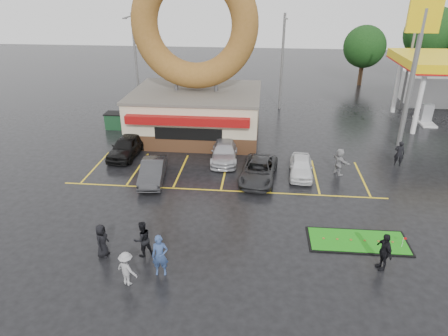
# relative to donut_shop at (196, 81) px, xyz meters

# --- Properties ---
(ground) EXTENTS (120.00, 120.00, 0.00)m
(ground) POSITION_rel_donut_shop_xyz_m (3.00, -12.97, -4.46)
(ground) COLOR black
(ground) RESTS_ON ground
(donut_shop) EXTENTS (10.20, 8.70, 13.50)m
(donut_shop) POSITION_rel_donut_shop_xyz_m (0.00, 0.00, 0.00)
(donut_shop) COLOR #472B19
(donut_shop) RESTS_ON ground
(shell_sign) EXTENTS (2.20, 0.36, 10.60)m
(shell_sign) POSITION_rel_donut_shop_xyz_m (16.00, -0.97, 2.91)
(shell_sign) COLOR slate
(shell_sign) RESTS_ON ground
(streetlight_left) EXTENTS (0.40, 2.21, 9.00)m
(streetlight_left) POSITION_rel_donut_shop_xyz_m (-7.00, 6.95, 0.32)
(streetlight_left) COLOR slate
(streetlight_left) RESTS_ON ground
(streetlight_mid) EXTENTS (0.40, 2.21, 9.00)m
(streetlight_mid) POSITION_rel_donut_shop_xyz_m (7.00, 7.95, 0.32)
(streetlight_mid) COLOR slate
(streetlight_mid) RESTS_ON ground
(streetlight_right) EXTENTS (0.40, 2.21, 9.00)m
(streetlight_right) POSITION_rel_donut_shop_xyz_m (19.00, 8.95, 0.32)
(streetlight_right) COLOR slate
(streetlight_right) RESTS_ON ground
(tree_far_c) EXTENTS (6.30, 6.30, 9.00)m
(tree_far_c) POSITION_rel_donut_shop_xyz_m (25.00, 21.03, 1.37)
(tree_far_c) COLOR #332114
(tree_far_c) RESTS_ON ground
(tree_far_d) EXTENTS (4.90, 4.90, 7.00)m
(tree_far_d) POSITION_rel_donut_shop_xyz_m (17.00, 19.03, 0.07)
(tree_far_d) COLOR #332114
(tree_far_d) RESTS_ON ground
(car_black) EXTENTS (2.09, 4.53, 1.50)m
(car_black) POSITION_rel_donut_shop_xyz_m (-4.39, -4.97, -3.71)
(car_black) COLOR black
(car_black) RESTS_ON ground
(car_dgrey) EXTENTS (1.91, 4.21, 1.34)m
(car_dgrey) POSITION_rel_donut_shop_xyz_m (-1.47, -8.71, -3.79)
(car_dgrey) COLOR #2D2D30
(car_dgrey) RESTS_ON ground
(car_silver) EXTENTS (2.04, 4.56, 1.30)m
(car_silver) POSITION_rel_donut_shop_xyz_m (2.77, -4.97, -3.82)
(car_silver) COLOR #B1B2B7
(car_silver) RESTS_ON ground
(car_grey) EXTENTS (2.62, 4.82, 1.28)m
(car_grey) POSITION_rel_donut_shop_xyz_m (5.25, -7.84, -3.82)
(car_grey) COLOR #29292B
(car_grey) RESTS_ON ground
(car_white) EXTENTS (1.67, 3.74, 1.25)m
(car_white) POSITION_rel_donut_shop_xyz_m (8.02, -6.91, -3.84)
(car_white) COLOR white
(car_white) RESTS_ON ground
(person_blue) EXTENTS (0.77, 0.56, 1.96)m
(person_blue) POSITION_rel_donut_shop_xyz_m (1.21, -17.44, -3.48)
(person_blue) COLOR navy
(person_blue) RESTS_ON ground
(person_blackjkt) EXTENTS (1.10, 1.08, 1.78)m
(person_blackjkt) POSITION_rel_donut_shop_xyz_m (0.07, -16.20, -3.57)
(person_blackjkt) COLOR black
(person_blackjkt) RESTS_ON ground
(person_hoodie) EXTENTS (1.18, 0.97, 1.59)m
(person_hoodie) POSITION_rel_donut_shop_xyz_m (-0.04, -18.21, -3.67)
(person_hoodie) COLOR gray
(person_hoodie) RESTS_ON ground
(person_bystander) EXTENTS (0.59, 0.85, 1.66)m
(person_bystander) POSITION_rel_donut_shop_xyz_m (-1.80, -16.44, -3.63)
(person_bystander) COLOR black
(person_bystander) RESTS_ON ground
(person_cameraman) EXTENTS (0.73, 1.15, 1.82)m
(person_cameraman) POSITION_rel_donut_shop_xyz_m (10.94, -16.08, -3.55)
(person_cameraman) COLOR black
(person_cameraman) RESTS_ON ground
(person_walker_near) EXTENTS (1.22, 1.73, 1.80)m
(person_walker_near) POSITION_rel_donut_shop_xyz_m (10.53, -6.47, -3.56)
(person_walker_near) COLOR #949396
(person_walker_near) RESTS_ON ground
(person_walker_far) EXTENTS (0.77, 0.66, 1.80)m
(person_walker_far) POSITION_rel_donut_shop_xyz_m (14.85, -4.68, -3.57)
(person_walker_far) COLOR black
(person_walker_far) RESTS_ON ground
(dumpster) EXTENTS (1.81, 1.21, 1.30)m
(dumpster) POSITION_rel_donut_shop_xyz_m (-7.16, 0.82, -3.81)
(dumpster) COLOR #194325
(dumpster) RESTS_ON ground
(putting_green) EXTENTS (4.92, 2.17, 0.61)m
(putting_green) POSITION_rel_donut_shop_xyz_m (10.31, -14.15, -4.43)
(putting_green) COLOR black
(putting_green) RESTS_ON ground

